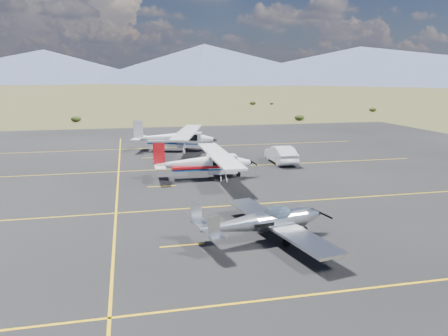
{
  "coord_description": "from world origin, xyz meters",
  "views": [
    {
      "loc": [
        -5.19,
        -21.98,
        7.52
      ],
      "look_at": [
        0.88,
        5.2,
        1.6
      ],
      "focal_mm": 35.0,
      "sensor_mm": 36.0,
      "label": 1
    }
  ],
  "objects_px": {
    "aircraft_cessna": "(205,162)",
    "sedan": "(281,154)",
    "aircraft_plain": "(175,138)",
    "aircraft_low_wing": "(266,222)"
  },
  "relations": [
    {
      "from": "aircraft_plain",
      "to": "sedan",
      "type": "relative_size",
      "value": 2.6
    },
    {
      "from": "aircraft_cessna",
      "to": "sedan",
      "type": "bearing_deg",
      "value": 30.21
    },
    {
      "from": "aircraft_low_wing",
      "to": "aircraft_cessna",
      "type": "distance_m",
      "value": 12.86
    },
    {
      "from": "aircraft_low_wing",
      "to": "aircraft_plain",
      "type": "xyz_separation_m",
      "value": [
        -1.37,
        25.3,
        0.47
      ]
    },
    {
      "from": "aircraft_cessna",
      "to": "aircraft_plain",
      "type": "distance_m",
      "value": 12.48
    },
    {
      "from": "sedan",
      "to": "aircraft_low_wing",
      "type": "bearing_deg",
      "value": 69.01
    },
    {
      "from": "sedan",
      "to": "aircraft_plain",
      "type": "bearing_deg",
      "value": -43.34
    },
    {
      "from": "aircraft_cessna",
      "to": "aircraft_low_wing",
      "type": "bearing_deg",
      "value": -87.0
    },
    {
      "from": "sedan",
      "to": "aircraft_cessna",
      "type": "bearing_deg",
      "value": 30.81
    },
    {
      "from": "aircraft_plain",
      "to": "aircraft_cessna",
      "type": "bearing_deg",
      "value": -70.82
    }
  ]
}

